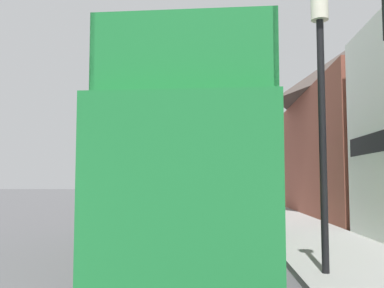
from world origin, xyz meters
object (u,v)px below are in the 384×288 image
at_px(tour_bus, 207,177).
at_px(parked_car_ahead_of_bus, 223,204).
at_px(lamp_post_second, 268,146).
at_px(lamp_post_nearest, 321,74).

height_order(tour_bus, parked_car_ahead_of_bus, tour_bus).
bearing_deg(lamp_post_second, tour_bus, -108.50).
xyz_separation_m(parked_car_ahead_of_bus, lamp_post_nearest, (1.65, -12.11, 3.00)).
distance_m(tour_bus, lamp_post_second, 7.15).
bearing_deg(lamp_post_nearest, lamp_post_second, 89.46).
xyz_separation_m(tour_bus, lamp_post_nearest, (2.14, -2.86, 1.86)).
distance_m(parked_car_ahead_of_bus, lamp_post_second, 3.95).
bearing_deg(tour_bus, parked_car_ahead_of_bus, 89.34).
xyz_separation_m(parked_car_ahead_of_bus, lamp_post_second, (1.74, -2.58, 2.43)).
bearing_deg(tour_bus, lamp_post_nearest, -50.79).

